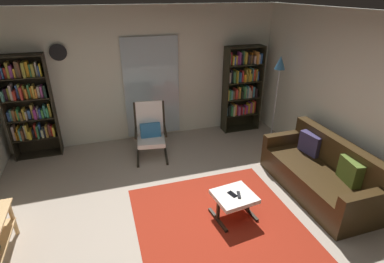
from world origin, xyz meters
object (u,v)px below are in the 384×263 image
(bookshelf_near_tv, at_px, (29,104))
(wall_clock, at_px, (58,52))
(bookshelf_near_sofa, at_px, (242,87))
(ottoman, at_px, (234,198))
(cell_phone, at_px, (232,194))
(leather_sofa, at_px, (321,174))
(lounge_armchair, at_px, (150,129))
(tv_remote, at_px, (239,195))
(floor_lamp_by_shelf, at_px, (279,74))

(bookshelf_near_tv, xyz_separation_m, wall_clock, (0.63, 0.13, 0.85))
(bookshelf_near_sofa, bearing_deg, ottoman, -117.06)
(bookshelf_near_sofa, distance_m, ottoman, 3.00)
(cell_phone, distance_m, wall_clock, 3.81)
(leather_sofa, height_order, lounge_armchair, lounge_armchair)
(bookshelf_near_sofa, relative_size, leather_sofa, 0.96)
(bookshelf_near_sofa, relative_size, cell_phone, 12.98)
(bookshelf_near_tv, relative_size, tv_remote, 13.02)
(tv_remote, xyz_separation_m, cell_phone, (-0.07, 0.04, -0.00))
(leather_sofa, bearing_deg, lounge_armchair, 140.34)
(bookshelf_near_sofa, distance_m, tv_remote, 3.00)
(bookshelf_near_tv, bearing_deg, cell_phone, -44.21)
(cell_phone, distance_m, floor_lamp_by_shelf, 2.70)
(ottoman, bearing_deg, bookshelf_near_sofa, 62.94)
(ottoman, bearing_deg, tv_remote, -33.74)
(tv_remote, xyz_separation_m, wall_clock, (-2.19, 2.84, 1.48))
(lounge_armchair, xyz_separation_m, ottoman, (0.76, -2.00, -0.24))
(lounge_armchair, bearing_deg, bookshelf_near_sofa, 16.12)
(bookshelf_near_sofa, xyz_separation_m, wall_clock, (-3.48, 0.20, 0.88))
(ottoman, distance_m, wall_clock, 3.86)
(bookshelf_near_tv, distance_m, wall_clock, 1.06)
(bookshelf_near_sofa, xyz_separation_m, cell_phone, (-1.36, -2.60, -0.60))
(tv_remote, bearing_deg, bookshelf_near_sofa, 81.51)
(wall_clock, bearing_deg, floor_lamp_by_shelf, -14.42)
(bookshelf_near_tv, distance_m, floor_lamp_by_shelf, 4.55)
(bookshelf_near_tv, height_order, leather_sofa, bookshelf_near_tv)
(bookshelf_near_tv, height_order, lounge_armchair, bookshelf_near_tv)
(bookshelf_near_tv, distance_m, cell_phone, 3.88)
(tv_remote, relative_size, cell_phone, 1.03)
(bookshelf_near_tv, distance_m, bookshelf_near_sofa, 4.11)
(bookshelf_near_sofa, xyz_separation_m, tv_remote, (-1.28, -2.64, -0.60))
(bookshelf_near_tv, xyz_separation_m, bookshelf_near_sofa, (4.10, -0.07, -0.03))
(leather_sofa, relative_size, ottoman, 3.31)
(tv_remote, height_order, wall_clock, wall_clock)
(ottoman, relative_size, tv_remote, 3.99)
(tv_remote, bearing_deg, cell_phone, 167.85)
(lounge_armchair, bearing_deg, leather_sofa, -39.66)
(wall_clock, bearing_deg, leather_sofa, -36.25)
(bookshelf_near_sofa, height_order, lounge_armchair, bookshelf_near_sofa)
(floor_lamp_by_shelf, bearing_deg, wall_clock, 165.58)
(lounge_armchair, bearing_deg, tv_remote, -68.46)
(leather_sofa, height_order, wall_clock, wall_clock)
(bookshelf_near_tv, distance_m, lounge_armchair, 2.18)
(cell_phone, relative_size, wall_clock, 0.48)
(ottoman, xyz_separation_m, tv_remote, (0.05, -0.03, 0.07))
(ottoman, xyz_separation_m, cell_phone, (-0.03, 0.01, 0.07))
(wall_clock, bearing_deg, cell_phone, -52.87)
(lounge_armchair, bearing_deg, cell_phone, -69.92)
(bookshelf_near_tv, height_order, bookshelf_near_sofa, bookshelf_near_tv)
(lounge_armchair, distance_m, ottoman, 2.16)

